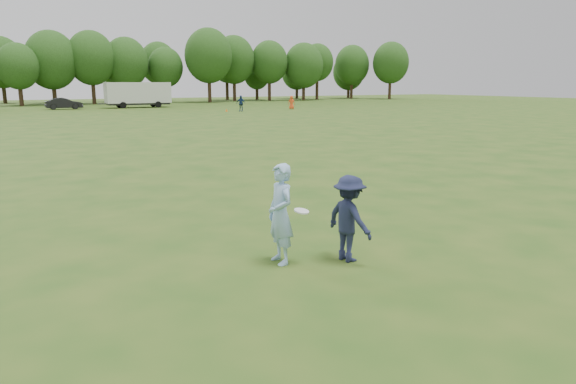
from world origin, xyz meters
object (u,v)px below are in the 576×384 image
(player_far_b, at_px, (241,103))
(thrower, at_px, (281,214))
(defender, at_px, (349,218))
(cargo_trailer, at_px, (138,94))
(player_far_c, at_px, (292,102))
(field_cone, at_px, (227,110))
(car_f, at_px, (64,104))

(player_far_b, bearing_deg, thrower, -72.57)
(defender, height_order, player_far_b, player_far_b)
(defender, bearing_deg, cargo_trailer, -17.53)
(thrower, xyz_separation_m, cargo_trailer, (11.43, 60.06, 0.87))
(thrower, height_order, player_far_c, thrower)
(player_far_c, bearing_deg, field_cone, 30.03)
(player_far_b, bearing_deg, field_cone, -159.01)
(thrower, height_order, field_cone, thrower)
(player_far_c, xyz_separation_m, field_cone, (-8.78, -0.80, -0.66))
(player_far_c, relative_size, cargo_trailer, 0.18)
(thrower, xyz_separation_m, defender, (1.14, -0.49, -0.11))
(thrower, xyz_separation_m, field_cone, (17.88, 46.15, -0.75))
(player_far_c, bearing_deg, defender, 86.57)
(car_f, bearing_deg, thrower, 175.58)
(player_far_c, height_order, cargo_trailer, cargo_trailer)
(thrower, height_order, defender, thrower)
(thrower, xyz_separation_m, car_f, (2.54, 59.87, -0.21))
(thrower, xyz_separation_m, player_far_b, (19.40, 45.62, -0.02))
(player_far_b, relative_size, field_cone, 5.90)
(defender, height_order, field_cone, defender)
(thrower, distance_m, defender, 1.25)
(defender, relative_size, cargo_trailer, 0.18)
(thrower, relative_size, player_far_c, 1.12)
(player_far_b, bearing_deg, car_f, -179.74)
(car_f, distance_m, field_cone, 20.58)
(thrower, bearing_deg, player_far_b, 157.89)
(defender, xyz_separation_m, cargo_trailer, (10.29, 60.55, 0.99))
(cargo_trailer, bearing_deg, car_f, -178.74)
(defender, xyz_separation_m, player_far_c, (25.52, 47.44, 0.02))
(defender, height_order, car_f, defender)
(player_far_c, relative_size, field_cone, 5.38)
(thrower, height_order, player_far_b, thrower)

